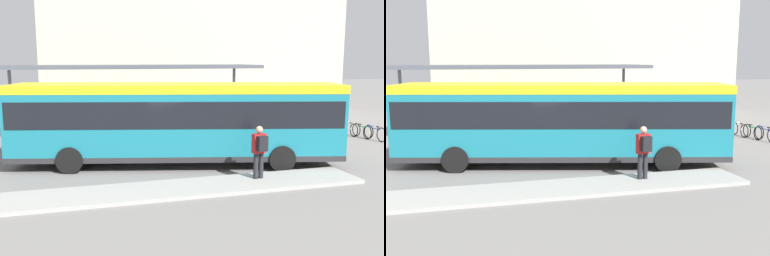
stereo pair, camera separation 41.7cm
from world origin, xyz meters
The scene contains 10 objects.
ground_plane centered at (0.00, 0.00, 0.00)m, with size 120.00×120.00×0.00m, color slate.
curb_island centered at (-0.60, -3.25, 0.06)m, with size 11.60×1.80×0.12m.
city_bus centered at (0.01, 0.00, 1.80)m, with size 12.32×5.32×3.06m.
pedestrian_waiting centered at (1.98, -3.07, 1.11)m, with size 0.44×0.46×1.72m.
bicycle_blue centered at (10.65, 2.12, 0.36)m, with size 0.48×1.67×0.72m.
bicycle_green centered at (10.48, 2.90, 0.35)m, with size 0.48×1.61×0.70m.
bicycle_white centered at (10.26, 3.67, 0.35)m, with size 0.48×1.62×0.70m.
station_shelter centered at (-0.86, 6.27, 3.55)m, with size 13.24×3.19×3.68m.
potted_planter_near_shelter centered at (-0.56, 3.35, 0.68)m, with size 0.95×0.95×1.32m.
potted_planter_far_side centered at (5.10, 3.67, 0.65)m, with size 0.87×0.87×1.26m.
Camera 2 is at (-3.43, -15.51, 3.94)m, focal length 40.00 mm.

